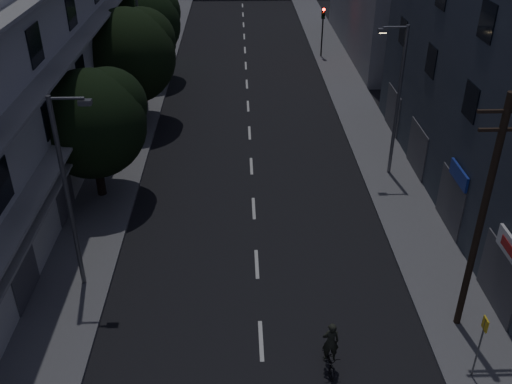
{
  "coord_description": "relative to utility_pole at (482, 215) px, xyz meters",
  "views": [
    {
      "loc": [
        -0.67,
        -8.48,
        15.05
      ],
      "look_at": [
        0.0,
        12.0,
        3.0
      ],
      "focal_mm": 40.0,
      "sensor_mm": 36.0,
      "label": 1
    }
  ],
  "objects": [
    {
      "name": "ground",
      "position": [
        -7.31,
        17.93,
        -4.87
      ],
      "size": [
        160.0,
        160.0,
        0.0
      ],
      "primitive_type": "plane",
      "color": "black",
      "rests_on": "ground"
    },
    {
      "name": "sidewalk_left",
      "position": [
        -14.81,
        17.93,
        -4.79
      ],
      "size": [
        3.0,
        90.0,
        0.15
      ],
      "primitive_type": "cube",
      "color": "#565659",
      "rests_on": "ground"
    },
    {
      "name": "sidewalk_right",
      "position": [
        0.19,
        17.93,
        -4.79
      ],
      "size": [
        3.0,
        90.0,
        0.15
      ],
      "primitive_type": "cube",
      "color": "#565659",
      "rests_on": "ground"
    },
    {
      "name": "lane_markings",
      "position": [
        -7.31,
        24.18,
        -4.86
      ],
      "size": [
        0.15,
        60.5,
        0.01
      ],
      "color": "beige",
      "rests_on": "ground"
    },
    {
      "name": "tree_near",
      "position": [
        -14.99,
        9.93,
        -0.63
      ],
      "size": [
        5.3,
        5.3,
        6.54
      ],
      "color": "black",
      "rests_on": "sidewalk_left"
    },
    {
      "name": "tree_mid",
      "position": [
        -14.69,
        19.33,
        -0.19
      ],
      "size": [
        5.89,
        5.89,
        7.24
      ],
      "color": "black",
      "rests_on": "sidewalk_left"
    },
    {
      "name": "tree_far",
      "position": [
        -14.99,
        27.65,
        -0.29
      ],
      "size": [
        5.71,
        5.71,
        7.07
      ],
      "color": "black",
      "rests_on": "sidewalk_left"
    },
    {
      "name": "traffic_signal_far_right",
      "position": [
        -0.74,
        32.88,
        -1.77
      ],
      "size": [
        0.28,
        0.37,
        4.1
      ],
      "color": "black",
      "rests_on": "sidewalk_right"
    },
    {
      "name": "traffic_signal_far_left",
      "position": [
        -13.81,
        33.13,
        -1.77
      ],
      "size": [
        0.28,
        0.37,
        4.1
      ],
      "color": "black",
      "rests_on": "sidewalk_left"
    },
    {
      "name": "street_lamp_left_near",
      "position": [
        -14.26,
        2.79,
        -0.27
      ],
      "size": [
        1.51,
        0.25,
        8.0
      ],
      "color": "#55575C",
      "rests_on": "sidewalk_left"
    },
    {
      "name": "street_lamp_right",
      "position": [
        0.08,
        11.69,
        -0.27
      ],
      "size": [
        1.51,
        0.25,
        8.0
      ],
      "color": "#5C5D64",
      "rests_on": "sidewalk_right"
    },
    {
      "name": "street_lamp_left_far",
      "position": [
        -14.26,
        22.14,
        -0.27
      ],
      "size": [
        1.51,
        0.25,
        8.0
      ],
      "color": "#56595D",
      "rests_on": "sidewalk_left"
    },
    {
      "name": "utility_pole",
      "position": [
        0.0,
        0.0,
        0.0
      ],
      "size": [
        1.8,
        0.24,
        9.0
      ],
      "color": "black",
      "rests_on": "sidewalk_right"
    },
    {
      "name": "bus_stop_sign",
      "position": [
        -0.37,
        -2.53,
        -2.98
      ],
      "size": [
        0.06,
        0.35,
        2.52
      ],
      "color": "#595B60",
      "rests_on": "sidewalk_right"
    },
    {
      "name": "cyclist",
      "position": [
        -5.05,
        -1.88,
        -4.2
      ],
      "size": [
        0.61,
        1.59,
        1.98
      ],
      "rotation": [
        0.0,
        0.0,
        0.04
      ],
      "color": "black",
      "rests_on": "ground"
    }
  ]
}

